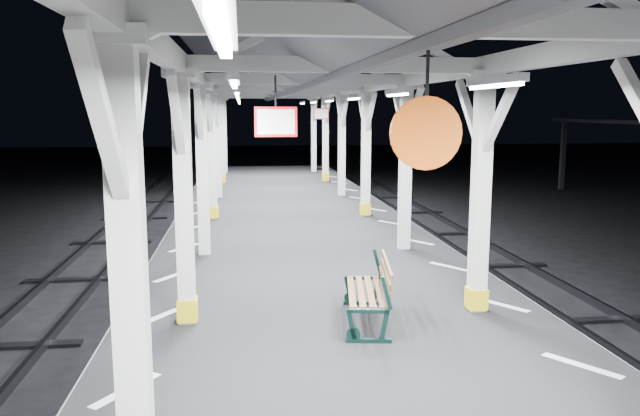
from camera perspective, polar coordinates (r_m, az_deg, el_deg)
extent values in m
cube|color=silver|center=(6.85, -17.30, -15.61)|extent=(1.00, 48.00, 0.01)
cube|color=silver|center=(7.69, 22.81, -13.14)|extent=(1.00, 48.00, 0.01)
cube|color=silver|center=(4.37, -16.99, -7.48)|extent=(0.22, 0.22, 3.20)
cube|color=silver|center=(4.22, -18.06, 14.69)|extent=(0.40, 0.40, 0.12)
cube|color=silver|center=(4.74, -16.51, 7.91)|extent=(0.10, 0.99, 0.99)
cube|color=silver|center=(3.66, -19.27, 7.56)|extent=(0.10, 0.99, 0.99)
cube|color=silver|center=(8.25, -12.34, 0.37)|extent=(0.22, 0.22, 3.20)
cube|color=silver|center=(8.18, -12.74, 11.95)|extent=(0.40, 0.40, 0.12)
cube|color=yellow|center=(8.58, -12.02, -9.05)|extent=(0.26, 0.26, 0.30)
cube|color=silver|center=(8.71, -12.27, 8.42)|extent=(0.10, 0.99, 0.99)
cube|color=silver|center=(7.62, -13.00, 8.33)|extent=(0.10, 0.99, 0.99)
cube|color=silver|center=(12.21, -10.69, 3.17)|extent=(0.22, 0.22, 3.20)
cube|color=silver|center=(12.16, -10.92, 10.98)|extent=(0.40, 0.40, 0.12)
cube|color=silver|center=(12.70, -10.69, 8.59)|extent=(0.10, 0.99, 0.99)
cube|color=silver|center=(11.60, -11.02, 8.56)|extent=(0.10, 0.99, 0.99)
cube|color=silver|center=(16.19, -9.85, 4.60)|extent=(0.22, 0.22, 3.20)
cube|color=silver|center=(16.15, -10.01, 10.48)|extent=(0.40, 0.40, 0.12)
cube|color=yellow|center=(16.36, -9.71, -0.36)|extent=(0.26, 0.26, 0.30)
cube|color=silver|center=(16.69, -9.87, 8.68)|extent=(0.10, 0.99, 0.99)
cube|color=silver|center=(15.60, -10.05, 8.66)|extent=(0.10, 0.99, 0.99)
cube|color=silver|center=(20.18, -9.33, 5.46)|extent=(0.22, 0.22, 3.20)
cube|color=silver|center=(20.15, -9.46, 10.18)|extent=(0.40, 0.40, 0.12)
cube|color=silver|center=(20.69, -9.36, 8.74)|extent=(0.10, 0.99, 0.99)
cube|color=silver|center=(19.59, -9.48, 8.72)|extent=(0.10, 0.99, 0.99)
cube|color=silver|center=(24.17, -8.99, 6.04)|extent=(0.22, 0.22, 3.20)
cube|color=silver|center=(24.14, -9.09, 9.98)|extent=(0.40, 0.40, 0.12)
cube|color=yellow|center=(24.28, -8.91, 2.69)|extent=(0.26, 0.26, 0.30)
cube|color=silver|center=(24.69, -9.02, 8.77)|extent=(0.10, 0.99, 0.99)
cube|color=silver|center=(23.59, -9.10, 8.76)|extent=(0.10, 0.99, 0.99)
cube|color=silver|center=(28.16, -8.74, 6.45)|extent=(0.22, 0.22, 3.20)
cube|color=silver|center=(28.14, -8.83, 9.83)|extent=(0.40, 0.40, 0.12)
cube|color=silver|center=(28.69, -8.77, 8.80)|extent=(0.10, 0.99, 0.99)
cube|color=silver|center=(27.59, -8.83, 8.79)|extent=(0.10, 0.99, 0.99)
cube|color=silver|center=(8.83, 14.46, 0.85)|extent=(0.22, 0.22, 3.20)
cube|color=silver|center=(8.76, 14.89, 11.66)|extent=(0.40, 0.40, 0.12)
cube|color=yellow|center=(9.14, 14.11, -7.99)|extent=(0.26, 0.26, 0.30)
cube|color=silver|center=(9.26, 13.48, 8.40)|extent=(0.10, 0.99, 0.99)
cube|color=silver|center=(8.24, 16.19, 8.24)|extent=(0.10, 0.99, 0.99)
cube|color=silver|center=(12.61, 7.79, 3.43)|extent=(0.22, 0.22, 3.20)
cube|color=silver|center=(12.56, 7.96, 10.99)|extent=(0.40, 0.40, 0.12)
cube|color=silver|center=(13.09, 7.28, 8.68)|extent=(0.10, 0.99, 0.99)
cube|color=silver|center=(12.02, 8.59, 8.63)|extent=(0.10, 0.99, 0.99)
cube|color=silver|center=(16.49, 4.22, 4.79)|extent=(0.22, 0.22, 3.20)
cube|color=silver|center=(16.46, 4.29, 10.56)|extent=(0.40, 0.40, 0.12)
cube|color=yellow|center=(16.66, 4.16, -0.09)|extent=(0.26, 0.26, 0.30)
cube|color=silver|center=(16.99, 3.89, 8.80)|extent=(0.10, 0.99, 0.99)
cube|color=silver|center=(15.91, 4.66, 8.77)|extent=(0.10, 0.99, 0.99)
cube|color=silver|center=(20.42, 2.00, 5.62)|extent=(0.22, 0.22, 3.20)
cube|color=silver|center=(20.39, 2.03, 10.28)|extent=(0.40, 0.40, 0.12)
cube|color=silver|center=(20.93, 1.78, 8.85)|extent=(0.10, 0.99, 0.99)
cube|color=silver|center=(19.84, 2.28, 8.84)|extent=(0.10, 0.99, 0.99)
cube|color=silver|center=(24.37, 0.50, 6.17)|extent=(0.22, 0.22, 3.20)
cube|color=silver|center=(24.35, 0.51, 10.08)|extent=(0.40, 0.40, 0.12)
cube|color=yellow|center=(24.49, 0.50, 2.85)|extent=(0.26, 0.26, 0.30)
cube|color=silver|center=(24.89, 0.34, 8.88)|extent=(0.10, 0.99, 0.99)
cube|color=silver|center=(23.80, 0.69, 8.88)|extent=(0.10, 0.99, 0.99)
cube|color=silver|center=(28.34, -0.58, 6.57)|extent=(0.22, 0.22, 3.20)
cube|color=silver|center=(28.32, -0.59, 9.93)|extent=(0.40, 0.40, 0.12)
cube|color=silver|center=(28.86, -0.71, 8.90)|extent=(0.10, 0.99, 0.99)
cube|color=silver|center=(27.77, -0.45, 8.90)|extent=(0.10, 0.99, 0.99)
cube|color=silver|center=(6.20, -14.58, 14.00)|extent=(0.18, 48.00, 0.24)
cube|color=silver|center=(6.96, 21.24, 13.12)|extent=(0.18, 48.00, 0.24)
cube|color=silver|center=(4.35, 9.93, 16.41)|extent=(4.20, 0.14, 0.20)
cube|color=silver|center=(8.24, 1.58, 12.98)|extent=(4.20, 0.14, 0.20)
cube|color=silver|center=(12.20, -1.33, 11.69)|extent=(4.20, 0.14, 0.20)
cube|color=silver|center=(16.19, -2.80, 11.03)|extent=(4.20, 0.14, 0.20)
cube|color=silver|center=(20.17, -3.68, 10.62)|extent=(4.20, 0.14, 0.20)
cube|color=silver|center=(24.17, -4.27, 10.35)|extent=(4.20, 0.14, 0.20)
cube|color=silver|center=(28.16, -4.70, 10.15)|extent=(4.20, 0.14, 0.20)
cube|color=silver|center=(2.15, -8.99, 16.64)|extent=(0.10, 1.35, 0.08)
cube|color=white|center=(2.14, -8.96, 15.31)|extent=(0.05, 1.25, 0.05)
cube|color=silver|center=(6.13, -7.84, 11.64)|extent=(0.10, 1.35, 0.08)
cube|color=white|center=(6.13, -7.83, 11.17)|extent=(0.05, 1.25, 0.05)
cube|color=silver|center=(10.13, -7.60, 10.58)|extent=(0.10, 1.35, 0.08)
cube|color=white|center=(10.13, -7.60, 10.30)|extent=(0.05, 1.25, 0.05)
cube|color=silver|center=(14.13, -7.50, 10.12)|extent=(0.10, 1.35, 0.08)
cube|color=white|center=(14.13, -7.50, 9.92)|extent=(0.05, 1.25, 0.05)
cube|color=silver|center=(18.13, -7.44, 9.86)|extent=(0.10, 1.35, 0.08)
cube|color=white|center=(18.13, -7.44, 9.70)|extent=(0.05, 1.25, 0.05)
cube|color=silver|center=(22.13, -7.41, 9.70)|extent=(0.10, 1.35, 0.08)
cube|color=white|center=(22.13, -7.41, 9.57)|extent=(0.05, 1.25, 0.05)
cube|color=silver|center=(26.13, -7.38, 9.58)|extent=(0.10, 1.35, 0.08)
cube|color=white|center=(26.13, -7.38, 9.47)|extent=(0.05, 1.25, 0.05)
cube|color=silver|center=(6.64, 15.67, 11.19)|extent=(0.10, 1.35, 0.08)
cube|color=white|center=(6.64, 15.66, 10.76)|extent=(0.05, 1.25, 0.05)
cube|color=silver|center=(10.45, 7.06, 10.54)|extent=(0.10, 1.35, 0.08)
cube|color=white|center=(10.44, 7.05, 10.27)|extent=(0.05, 1.25, 0.05)
cube|color=silver|center=(14.36, 3.10, 10.16)|extent=(0.10, 1.35, 0.08)
cube|color=white|center=(14.36, 3.10, 9.96)|extent=(0.05, 1.25, 0.05)
cube|color=silver|center=(18.31, 0.84, 9.93)|extent=(0.10, 1.35, 0.08)
cube|color=white|center=(18.31, 0.84, 9.77)|extent=(0.05, 1.25, 0.05)
cube|color=silver|center=(22.28, -0.61, 9.77)|extent=(0.10, 1.35, 0.08)
cube|color=white|center=(22.27, -0.61, 9.64)|extent=(0.05, 1.25, 0.05)
cube|color=silver|center=(26.25, -1.62, 9.65)|extent=(0.10, 1.35, 0.08)
cube|color=white|center=(26.25, -1.62, 9.54)|extent=(0.05, 1.25, 0.05)
cylinder|color=black|center=(4.32, 9.81, 12.06)|extent=(0.02, 0.02, 0.30)
cylinder|color=#E2530C|center=(4.31, 9.66, 6.75)|extent=(0.50, 0.04, 0.50)
cylinder|color=black|center=(7.39, -4.09, 10.62)|extent=(0.02, 0.02, 0.36)
cube|color=red|center=(7.39, -4.06, 7.87)|extent=(0.50, 0.03, 0.35)
cube|color=white|center=(7.39, -4.06, 7.87)|extent=(0.44, 0.04, 0.29)
cylinder|color=black|center=(20.45, 0.10, 9.61)|extent=(0.02, 0.02, 0.36)
cube|color=red|center=(20.45, 0.10, 8.61)|extent=(0.50, 0.03, 0.35)
cube|color=white|center=(20.45, 0.10, 8.61)|extent=(0.44, 0.05, 0.29)
cube|color=black|center=(32.07, 21.32, 4.54)|extent=(0.20, 0.20, 3.30)
sphere|color=silver|center=(32.00, 21.48, 7.35)|extent=(0.20, 0.20, 0.20)
cube|color=black|center=(7.76, 4.46, -12.01)|extent=(0.56, 0.14, 0.06)
cube|color=black|center=(7.69, 2.92, -10.72)|extent=(0.15, 0.07, 0.43)
cube|color=black|center=(7.71, 5.90, -10.70)|extent=(0.14, 0.07, 0.43)
cube|color=black|center=(7.58, 6.09, -7.76)|extent=(0.16, 0.07, 0.41)
cube|color=black|center=(9.18, 3.93, -8.65)|extent=(0.56, 0.14, 0.06)
cube|color=black|center=(9.12, 2.64, -7.53)|extent=(0.15, 0.07, 0.43)
cube|color=black|center=(9.13, 5.13, -7.52)|extent=(0.14, 0.07, 0.43)
cube|color=black|center=(9.03, 5.29, -5.01)|extent=(0.16, 0.07, 0.41)
cube|color=brown|center=(8.34, 2.91, -7.64)|extent=(0.29, 1.42, 0.03)
cube|color=brown|center=(8.34, 3.75, -7.64)|extent=(0.29, 1.42, 0.03)
cube|color=brown|center=(8.35, 4.59, -7.63)|extent=(0.29, 1.42, 0.03)
cube|color=brown|center=(8.36, 5.44, -7.63)|extent=(0.29, 1.42, 0.03)
cube|color=brown|center=(8.33, 5.90, -6.76)|extent=(0.25, 1.42, 0.09)
cube|color=brown|center=(8.30, 6.05, -5.95)|extent=(0.25, 1.42, 0.09)
cube|color=brown|center=(8.27, 6.19, -5.13)|extent=(0.25, 1.42, 0.09)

